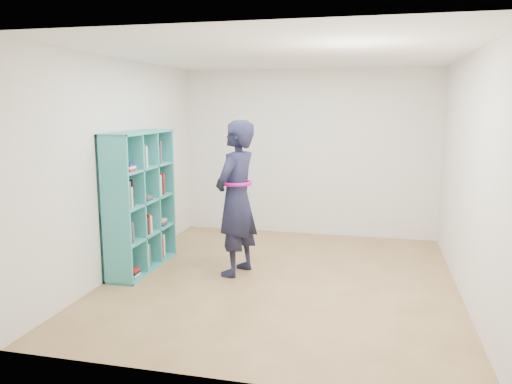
# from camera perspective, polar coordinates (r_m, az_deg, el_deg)

# --- Properties ---
(floor) EXTENTS (4.50, 4.50, 0.00)m
(floor) POSITION_cam_1_polar(r_m,az_deg,el_deg) (6.02, 2.88, -10.00)
(floor) COLOR brown
(floor) RESTS_ON ground
(ceiling) EXTENTS (4.50, 4.50, 0.00)m
(ceiling) POSITION_cam_1_polar(r_m,az_deg,el_deg) (5.69, 3.11, 15.45)
(ceiling) COLOR white
(ceiling) RESTS_ON wall_back
(wall_left) EXTENTS (0.02, 4.50, 2.60)m
(wall_left) POSITION_cam_1_polar(r_m,az_deg,el_deg) (6.38, -14.99, 2.83)
(wall_left) COLOR silver
(wall_left) RESTS_ON floor
(wall_right) EXTENTS (0.02, 4.50, 2.60)m
(wall_right) POSITION_cam_1_polar(r_m,az_deg,el_deg) (5.70, 23.17, 1.56)
(wall_right) COLOR silver
(wall_right) RESTS_ON floor
(wall_back) EXTENTS (4.00, 0.02, 2.60)m
(wall_back) POSITION_cam_1_polar(r_m,az_deg,el_deg) (7.92, 5.96, 4.44)
(wall_back) COLOR silver
(wall_back) RESTS_ON floor
(wall_front) EXTENTS (4.00, 0.02, 2.60)m
(wall_front) POSITION_cam_1_polar(r_m,az_deg,el_deg) (3.55, -3.63, -2.31)
(wall_front) COLOR silver
(wall_front) RESTS_ON floor
(bookshelf) EXTENTS (0.38, 1.30, 1.73)m
(bookshelf) POSITION_cam_1_polar(r_m,az_deg,el_deg) (6.39, -13.36, -1.18)
(bookshelf) COLOR teal
(bookshelf) RESTS_ON floor
(person) EXTENTS (0.61, 0.78, 1.88)m
(person) POSITION_cam_1_polar(r_m,az_deg,el_deg) (6.00, -2.27, -0.73)
(person) COLOR black
(person) RESTS_ON floor
(smartphone) EXTENTS (0.01, 0.09, 0.12)m
(smartphone) POSITION_cam_1_polar(r_m,az_deg,el_deg) (6.13, -2.91, 0.65)
(smartphone) COLOR silver
(smartphone) RESTS_ON person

